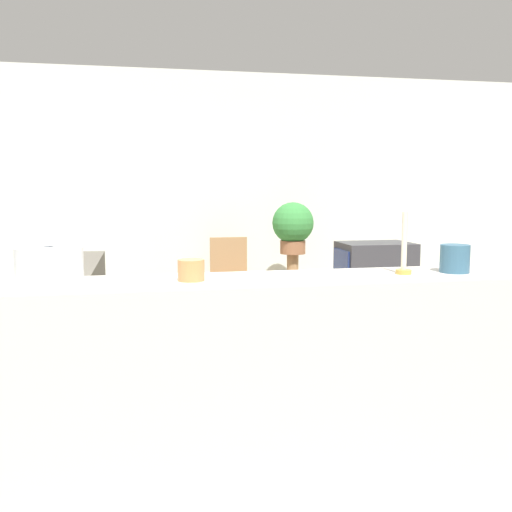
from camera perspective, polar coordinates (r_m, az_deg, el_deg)
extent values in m
plane|color=tan|center=(3.24, -5.37, -19.55)|extent=(14.00, 14.00, 0.00)
cube|color=silver|center=(6.33, -8.80, 5.91)|extent=(9.00, 0.06, 2.70)
cube|color=#605B51|center=(4.75, -12.00, -8.34)|extent=(0.93, 1.66, 0.42)
cube|color=#605B51|center=(4.68, -16.63, -3.31)|extent=(0.20, 1.66, 0.44)
cube|color=#605B51|center=(4.01, -12.13, -9.90)|extent=(0.93, 0.16, 0.60)
cube|color=#605B51|center=(5.46, -11.95, -5.40)|extent=(0.93, 0.16, 0.60)
cube|color=#9E754C|center=(5.25, 11.70, -6.66)|extent=(0.73, 0.51, 0.46)
cube|color=#333338|center=(5.16, 11.83, -1.45)|extent=(0.62, 0.46, 0.50)
cube|color=navy|center=(5.04, 8.54, -1.57)|extent=(0.02, 0.37, 0.39)
cube|color=#9E754C|center=(5.92, -2.46, -3.01)|extent=(0.44, 0.44, 0.04)
cube|color=#9E754C|center=(6.08, -2.76, -0.32)|extent=(0.40, 0.04, 0.47)
cylinder|color=#9E754C|center=(5.75, -4.03, -5.60)|extent=(0.04, 0.04, 0.41)
cylinder|color=#9E754C|center=(5.81, -0.29, -5.45)|extent=(0.04, 0.04, 0.41)
cylinder|color=#9E754C|center=(6.12, -4.49, -4.85)|extent=(0.04, 0.04, 0.41)
cylinder|color=#9E754C|center=(6.18, -0.97, -4.72)|extent=(0.04, 0.04, 0.41)
cylinder|color=#9E754C|center=(6.00, 3.66, -3.38)|extent=(0.12, 0.12, 0.76)
cylinder|color=#8E5B3D|center=(5.94, 3.70, 0.90)|extent=(0.26, 0.26, 0.14)
sphere|color=#38843D|center=(5.92, 3.72, 3.32)|extent=(0.43, 0.43, 0.43)
cube|color=beige|center=(2.51, -4.09, -14.41)|extent=(2.94, 0.44, 1.06)
cylinder|color=silver|center=(2.37, -19.93, -0.96)|extent=(0.26, 0.26, 0.15)
sphere|color=silver|center=(2.36, -20.03, 1.54)|extent=(0.06, 0.06, 0.06)
cylinder|color=#C6844C|center=(2.36, -6.50, -1.41)|extent=(0.11, 0.11, 0.09)
cylinder|color=#B7933D|center=(2.61, 14.53, -1.53)|extent=(0.07, 0.07, 0.02)
cylinder|color=beige|center=(2.60, 14.62, 1.47)|extent=(0.02, 0.02, 0.25)
cylinder|color=#335B75|center=(2.72, 19.26, -0.24)|extent=(0.13, 0.13, 0.13)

